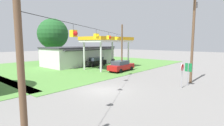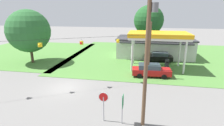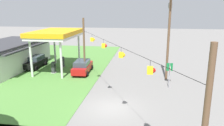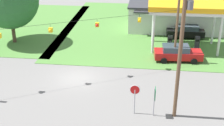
{
  "view_description": "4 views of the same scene",
  "coord_description": "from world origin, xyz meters",
  "px_view_note": "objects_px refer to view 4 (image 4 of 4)",
  "views": [
    {
      "loc": [
        -11.91,
        -11.23,
        4.62
      ],
      "look_at": [
        3.47,
        1.9,
        2.2
      ],
      "focal_mm": 28.0,
      "sensor_mm": 36.0,
      "label": 1
    },
    {
      "loc": [
        8.52,
        -17.23,
        8.43
      ],
      "look_at": [
        4.77,
        4.08,
        2.03
      ],
      "focal_mm": 28.0,
      "sensor_mm": 36.0,
      "label": 2
    },
    {
      "loc": [
        -17.19,
        -2.69,
        8.34
      ],
      "look_at": [
        4.42,
        0.63,
        2.89
      ],
      "focal_mm": 35.0,
      "sensor_mm": 36.0,
      "label": 3
    },
    {
      "loc": [
        6.5,
        -26.06,
        13.59
      ],
      "look_at": [
        3.27,
        0.89,
        1.38
      ],
      "focal_mm": 50.0,
      "sensor_mm": 36.0,
      "label": 4
    }
  ],
  "objects_px": {
    "stop_sign_roadside": "(135,93)",
    "route_sign": "(155,96)",
    "gas_station_canopy": "(187,7)",
    "fuel_pump_far": "(197,43)",
    "fuel_pump_near": "(170,42)",
    "utility_pole_main": "(181,45)",
    "car_at_pumps_rear": "(186,31)",
    "car_at_pumps_front": "(177,53)",
    "gas_station_store": "(179,16)",
    "tree_west_verge": "(9,0)"
  },
  "relations": [
    {
      "from": "gas_station_canopy",
      "to": "car_at_pumps_front",
      "type": "bearing_deg",
      "value": -104.38
    },
    {
      "from": "route_sign",
      "to": "utility_pole_main",
      "type": "bearing_deg",
      "value": 5.62
    },
    {
      "from": "fuel_pump_far",
      "to": "stop_sign_roadside",
      "type": "relative_size",
      "value": 0.61
    },
    {
      "from": "gas_station_store",
      "to": "car_at_pumps_front",
      "type": "bearing_deg",
      "value": -94.93
    },
    {
      "from": "fuel_pump_far",
      "to": "car_at_pumps_rear",
      "type": "relative_size",
      "value": 0.32
    },
    {
      "from": "route_sign",
      "to": "car_at_pumps_rear",
      "type": "bearing_deg",
      "value": 77.49
    },
    {
      "from": "route_sign",
      "to": "utility_pole_main",
      "type": "distance_m",
      "value": 4.44
    },
    {
      "from": "fuel_pump_near",
      "to": "car_at_pumps_rear",
      "type": "height_order",
      "value": "car_at_pumps_rear"
    },
    {
      "from": "gas_station_store",
      "to": "route_sign",
      "type": "bearing_deg",
      "value": -98.88
    },
    {
      "from": "car_at_pumps_front",
      "to": "fuel_pump_near",
      "type": "bearing_deg",
      "value": 95.74
    },
    {
      "from": "gas_station_store",
      "to": "stop_sign_roadside",
      "type": "relative_size",
      "value": 5.61
    },
    {
      "from": "stop_sign_roadside",
      "to": "utility_pole_main",
      "type": "height_order",
      "value": "utility_pole_main"
    },
    {
      "from": "fuel_pump_far",
      "to": "car_at_pumps_front",
      "type": "height_order",
      "value": "car_at_pumps_front"
    },
    {
      "from": "car_at_pumps_front",
      "to": "tree_west_verge",
      "type": "xyz_separation_m",
      "value": [
        -19.7,
        3.39,
        4.44
      ]
    },
    {
      "from": "fuel_pump_near",
      "to": "car_at_pumps_rear",
      "type": "distance_m",
      "value": 4.38
    },
    {
      "from": "car_at_pumps_rear",
      "to": "utility_pole_main",
      "type": "bearing_deg",
      "value": 81.64
    },
    {
      "from": "utility_pole_main",
      "to": "tree_west_verge",
      "type": "height_order",
      "value": "utility_pole_main"
    },
    {
      "from": "gas_station_store",
      "to": "fuel_pump_far",
      "type": "xyz_separation_m",
      "value": [
        1.57,
        -7.63,
        -1.13
      ]
    },
    {
      "from": "stop_sign_roadside",
      "to": "tree_west_verge",
      "type": "distance_m",
      "value": 21.44
    },
    {
      "from": "car_at_pumps_front",
      "to": "car_at_pumps_rear",
      "type": "bearing_deg",
      "value": 74.51
    },
    {
      "from": "route_sign",
      "to": "tree_west_verge",
      "type": "bearing_deg",
      "value": 140.23
    },
    {
      "from": "gas_station_store",
      "to": "car_at_pumps_rear",
      "type": "xyz_separation_m",
      "value": [
        0.61,
        -3.86,
        -0.95
      ]
    },
    {
      "from": "fuel_pump_near",
      "to": "fuel_pump_far",
      "type": "xyz_separation_m",
      "value": [
        3.17,
        0.0,
        0.0
      ]
    },
    {
      "from": "fuel_pump_far",
      "to": "tree_west_verge",
      "type": "relative_size",
      "value": 0.17
    },
    {
      "from": "car_at_pumps_rear",
      "to": "gas_station_canopy",
      "type": "bearing_deg",
      "value": 79.93
    },
    {
      "from": "gas_station_canopy",
      "to": "utility_pole_main",
      "type": "xyz_separation_m",
      "value": [
        -1.86,
        -14.54,
        0.88
      ]
    },
    {
      "from": "gas_station_store",
      "to": "tree_west_verge",
      "type": "height_order",
      "value": "tree_west_verge"
    },
    {
      "from": "gas_station_canopy",
      "to": "car_at_pumps_rear",
      "type": "bearing_deg",
      "value": 80.54
    },
    {
      "from": "fuel_pump_near",
      "to": "gas_station_canopy",
      "type": "bearing_deg",
      "value": 0.06
    },
    {
      "from": "stop_sign_roadside",
      "to": "utility_pole_main",
      "type": "bearing_deg",
      "value": -179.42
    },
    {
      "from": "fuel_pump_far",
      "to": "utility_pole_main",
      "type": "bearing_deg",
      "value": -103.34
    },
    {
      "from": "stop_sign_roadside",
      "to": "route_sign",
      "type": "height_order",
      "value": "stop_sign_roadside"
    },
    {
      "from": "fuel_pump_far",
      "to": "gas_station_canopy",
      "type": "bearing_deg",
      "value": 179.94
    },
    {
      "from": "car_at_pumps_front",
      "to": "utility_pole_main",
      "type": "distance_m",
      "value": 11.88
    },
    {
      "from": "gas_station_store",
      "to": "tree_west_verge",
      "type": "relative_size",
      "value": 1.59
    },
    {
      "from": "tree_west_verge",
      "to": "gas_station_canopy",
      "type": "bearing_deg",
      "value": 1.08
    },
    {
      "from": "stop_sign_roadside",
      "to": "tree_west_verge",
      "type": "height_order",
      "value": "tree_west_verge"
    },
    {
      "from": "gas_station_canopy",
      "to": "route_sign",
      "type": "xyz_separation_m",
      "value": [
        -3.47,
        -14.7,
        -3.25
      ]
    },
    {
      "from": "gas_station_store",
      "to": "route_sign",
      "type": "relative_size",
      "value": 5.84
    },
    {
      "from": "car_at_pumps_front",
      "to": "utility_pole_main",
      "type": "relative_size",
      "value": 0.49
    },
    {
      "from": "stop_sign_roadside",
      "to": "route_sign",
      "type": "relative_size",
      "value": 1.04
    },
    {
      "from": "gas_station_store",
      "to": "fuel_pump_near",
      "type": "xyz_separation_m",
      "value": [
        -1.6,
        -7.63,
        -1.13
      ]
    },
    {
      "from": "fuel_pump_near",
      "to": "stop_sign_roadside",
      "type": "distance_m",
      "value": 15.0
    },
    {
      "from": "route_sign",
      "to": "utility_pole_main",
      "type": "height_order",
      "value": "utility_pole_main"
    },
    {
      "from": "gas_station_canopy",
      "to": "fuel_pump_near",
      "type": "bearing_deg",
      "value": -179.94
    },
    {
      "from": "fuel_pump_far",
      "to": "car_at_pumps_front",
      "type": "xyz_separation_m",
      "value": [
        -2.55,
        -3.77,
        0.18
      ]
    },
    {
      "from": "utility_pole_main",
      "to": "tree_west_verge",
      "type": "distance_m",
      "value": 23.54
    },
    {
      "from": "stop_sign_roadside",
      "to": "car_at_pumps_front",
      "type": "bearing_deg",
      "value": -110.41
    },
    {
      "from": "gas_station_canopy",
      "to": "tree_west_verge",
      "type": "xyz_separation_m",
      "value": [
        -20.66,
        -0.39,
        0.38
      ]
    },
    {
      "from": "stop_sign_roadside",
      "to": "fuel_pump_near",
      "type": "bearing_deg",
      "value": -103.14
    }
  ]
}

